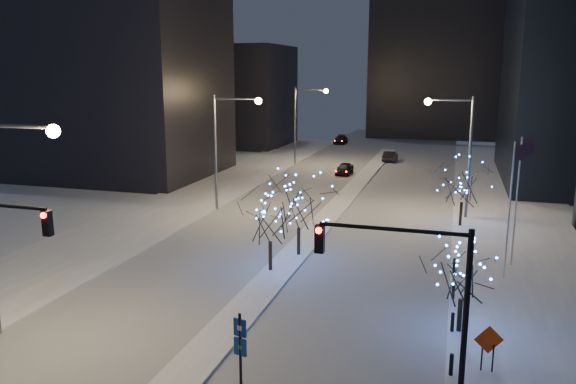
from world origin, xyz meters
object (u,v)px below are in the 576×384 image
at_px(holiday_tree_plaza_far, 463,181).
at_px(car_far, 341,140).
at_px(street_lamp_w_far, 303,115).
at_px(holiday_tree_median_near, 270,217).
at_px(car_mid, 390,156).
at_px(wayfinding_sign, 240,343).
at_px(traffic_signal_east, 419,290).
at_px(street_lamp_w_mid, 226,137).
at_px(street_lamp_east, 459,141).
at_px(construction_sign, 488,344).
at_px(car_near, 344,169).
at_px(street_lamp_w_near, 3,199).
at_px(holiday_tree_median_far, 299,203).
at_px(holiday_tree_plaza_near, 462,275).

bearing_deg(holiday_tree_plaza_far, car_far, 111.76).
bearing_deg(street_lamp_w_far, holiday_tree_median_near, -77.65).
relative_size(car_mid, wayfinding_sign, 1.36).
bearing_deg(traffic_signal_east, holiday_tree_median_near, 127.16).
bearing_deg(wayfinding_sign, street_lamp_w_mid, 126.44).
bearing_deg(traffic_signal_east, street_lamp_east, 87.74).
bearing_deg(construction_sign, car_near, 93.16).
relative_size(street_lamp_w_near, car_near, 2.48).
relative_size(traffic_signal_east, construction_sign, 3.56).
xyz_separation_m(holiday_tree_median_far, holiday_tree_plaza_far, (10.21, 10.47, 0.09)).
height_order(car_mid, car_far, same).
height_order(street_lamp_w_mid, street_lamp_w_far, same).
bearing_deg(construction_sign, traffic_signal_east, -140.43).
bearing_deg(street_lamp_w_mid, construction_sign, -47.37).
bearing_deg(street_lamp_w_mid, holiday_tree_plaza_far, 0.62).
height_order(car_far, holiday_tree_plaza_near, holiday_tree_plaza_near).
height_order(holiday_tree_plaza_far, construction_sign, holiday_tree_plaza_far).
bearing_deg(street_lamp_w_mid, car_near, 72.51).
relative_size(street_lamp_east, car_far, 2.12).
xyz_separation_m(car_near, wayfinding_sign, (5.00, -46.28, 1.19)).
bearing_deg(holiday_tree_median_far, street_lamp_w_far, 104.78).
distance_m(street_lamp_w_far, traffic_signal_east, 54.07).
bearing_deg(street_lamp_w_far, holiday_tree_plaza_near, -66.09).
bearing_deg(holiday_tree_plaza_far, street_lamp_w_near, -127.73).
relative_size(street_lamp_w_far, traffic_signal_east, 1.43).
bearing_deg(street_lamp_w_far, construction_sign, -66.55).
distance_m(holiday_tree_plaza_near, wayfinding_sign, 10.81).
bearing_deg(street_lamp_w_far, street_lamp_east, -49.15).
bearing_deg(holiday_tree_plaza_near, car_far, 105.91).
bearing_deg(car_far, holiday_tree_median_far, -83.42).
relative_size(street_lamp_w_mid, street_lamp_east, 1.00).
height_order(street_lamp_w_far, holiday_tree_plaza_far, street_lamp_w_far).
xyz_separation_m(car_near, holiday_tree_plaza_far, (13.12, -20.06, 3.04)).
xyz_separation_m(holiday_tree_plaza_far, wayfinding_sign, (-8.12, -26.21, -1.85)).
height_order(street_lamp_w_far, holiday_tree_plaza_near, street_lamp_w_far).
xyz_separation_m(street_lamp_w_near, car_far, (0.25, 73.45, -5.81)).
bearing_deg(car_near, holiday_tree_median_near, -84.69).
height_order(street_lamp_w_near, car_far, street_lamp_w_near).
bearing_deg(traffic_signal_east, street_lamp_w_mid, 124.51).
height_order(street_lamp_east, construction_sign, street_lamp_east).
bearing_deg(car_far, street_lamp_w_far, -92.79).
relative_size(car_near, holiday_tree_median_near, 0.77).
relative_size(street_lamp_w_mid, holiday_tree_plaza_far, 1.77).
bearing_deg(street_lamp_w_mid, car_mid, 71.76).
bearing_deg(holiday_tree_plaza_near, street_lamp_w_mid, 135.88).
bearing_deg(wayfinding_sign, car_near, 108.95).
bearing_deg(holiday_tree_plaza_far, holiday_tree_median_near, -128.81).
bearing_deg(holiday_tree_median_near, car_far, 97.52).
relative_size(street_lamp_w_near, traffic_signal_east, 1.43).
distance_m(traffic_signal_east, holiday_tree_median_far, 17.97).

